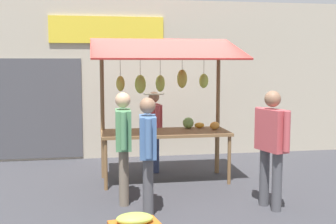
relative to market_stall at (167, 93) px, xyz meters
name	(u,v)px	position (x,y,z in m)	size (l,w,h in m)	color
ground_plane	(165,181)	(0.04, 0.05, -1.54)	(40.00, 40.00, 0.00)	#38383D
street_backdrop	(146,79)	(0.09, -2.15, 0.16)	(9.00, 0.30, 3.40)	#B2A893
market_stall	(167,93)	(0.00, 0.00, 0.00)	(2.50, 1.46, 2.50)	brown
vendor_with_sunhat	(154,125)	(0.12, -0.70, -0.66)	(0.39, 0.66, 1.52)	navy
shopper_in_grey_tee	(123,140)	(0.83, 1.13, -0.59)	(0.24, 0.70, 1.64)	#726656
shopper_with_shopping_bag	(148,147)	(0.54, 1.65, -0.62)	(0.27, 0.69, 1.60)	#4C4C51
shopper_in_striped_shirt	(272,141)	(-1.20, 1.73, -0.56)	(0.35, 0.69, 1.68)	#4C4C51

